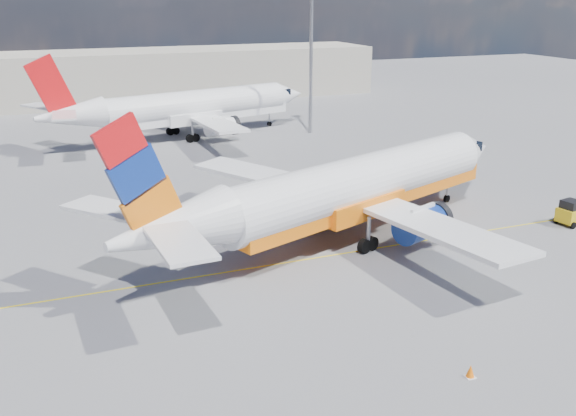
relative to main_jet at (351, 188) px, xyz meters
name	(u,v)px	position (x,y,z in m)	size (l,w,h in m)	color
ground	(334,275)	(-3.87, -5.57, -3.75)	(240.00, 240.00, 0.00)	slate
taxi_line	(315,258)	(-3.87, -2.57, -3.74)	(70.00, 0.15, 0.01)	yellow
terminal_main	(166,74)	(1.13, 69.43, 0.25)	(70.00, 14.00, 8.00)	#B6AF9D
main_jet	(351,188)	(0.00, 0.00, 0.00)	(36.85, 27.87, 11.25)	white
second_jet	(189,108)	(-2.59, 37.81, -0.12)	(36.08, 27.56, 10.90)	white
gse_tug	(574,212)	(17.28, -3.76, -2.83)	(2.93, 2.08, 1.94)	black
traffic_cone	(470,371)	(-2.97, -18.05, -3.44)	(0.46, 0.46, 0.64)	white
floodlight_mast	(311,34)	(12.22, 34.81, 8.38)	(1.48, 1.48, 20.24)	#93949B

